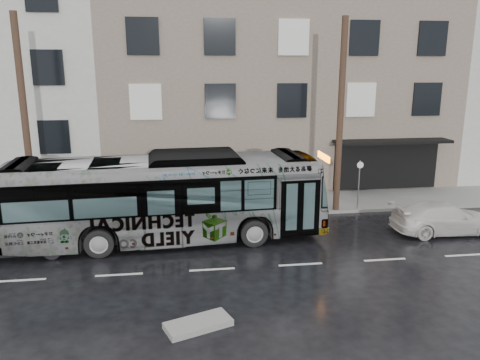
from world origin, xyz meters
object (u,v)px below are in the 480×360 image
(white_sedan, at_px, (444,218))
(utility_pole_front, at_px, (340,117))
(utility_pole_rear, at_px, (25,122))
(sign_post, at_px, (359,185))
(dark_sedan, at_px, (14,234))
(bus, at_px, (165,198))

(white_sedan, bearing_deg, utility_pole_front, 47.40)
(utility_pole_rear, xyz_separation_m, sign_post, (15.10, 0.00, -3.30))
(utility_pole_rear, distance_m, dark_sedan, 5.15)
(bus, bearing_deg, white_sedan, -96.29)
(bus, relative_size, dark_sedan, 2.58)
(bus, relative_size, white_sedan, 2.85)
(utility_pole_front, xyz_separation_m, sign_post, (1.10, 0.00, -3.30))
(sign_post, height_order, white_sedan, sign_post)
(utility_pole_front, distance_m, utility_pole_rear, 14.00)
(utility_pole_front, bearing_deg, sign_post, 0.00)
(utility_pole_rear, height_order, bus, utility_pole_rear)
(utility_pole_rear, distance_m, white_sedan, 18.40)
(dark_sedan, bearing_deg, sign_post, -81.64)
(sign_post, distance_m, white_sedan, 4.27)
(utility_pole_front, distance_m, dark_sedan, 14.71)
(utility_pole_front, height_order, white_sedan, utility_pole_front)
(bus, xyz_separation_m, dark_sedan, (-5.62, -0.76, -0.98))
(bus, distance_m, dark_sedan, 5.75)
(bus, bearing_deg, utility_pole_rear, 62.26)
(sign_post, relative_size, white_sedan, 0.53)
(utility_pole_rear, height_order, sign_post, utility_pole_rear)
(utility_pole_rear, bearing_deg, sign_post, 0.00)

